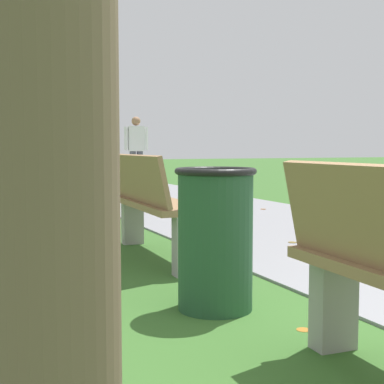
% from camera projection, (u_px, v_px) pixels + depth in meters
% --- Properties ---
extents(paved_walkway, '(3.04, 44.00, 0.02)m').
position_uv_depth(paved_walkway, '(64.00, 175.00, 19.17)').
color(paved_walkway, gray).
rests_on(paved_walkway, ground).
extents(park_bench_2, '(0.51, 1.61, 0.90)m').
position_uv_depth(park_bench_2, '(150.00, 202.00, 4.77)').
color(park_bench_2, '#93704C').
rests_on(park_bench_2, ground).
extents(park_bench_3, '(0.55, 1.62, 0.90)m').
position_uv_depth(park_bench_3, '(75.00, 181.00, 7.66)').
color(park_bench_3, '#93704C').
rests_on(park_bench_3, ground).
extents(pedestrian_walking, '(0.53, 0.27, 1.62)m').
position_uv_depth(pedestrian_walking, '(136.00, 149.00, 12.40)').
color(pedestrian_walking, '#4C4C56').
rests_on(pedestrian_walking, paved_walkway).
extents(trash_bin, '(0.48, 0.48, 0.84)m').
position_uv_depth(trash_bin, '(215.00, 238.00, 3.26)').
color(trash_bin, '#234C2D').
rests_on(trash_bin, ground).
extents(scattered_leaves, '(4.97, 9.73, 0.02)m').
position_uv_depth(scattered_leaves, '(207.00, 254.00, 4.90)').
color(scattered_leaves, '#93511E').
rests_on(scattered_leaves, ground).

